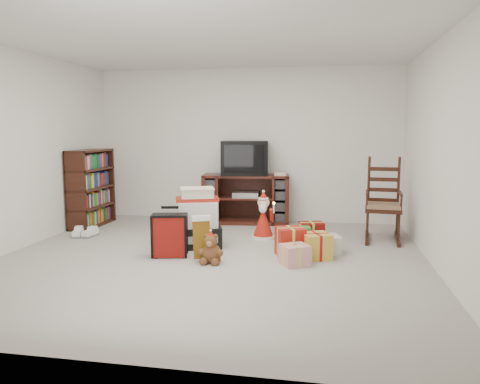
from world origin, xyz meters
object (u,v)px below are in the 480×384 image
bookshelf (91,189)px  gift_pile (197,222)px  tv_stand (246,199)px  red_suitcase (170,235)px  santa_figurine (263,221)px  gift_cluster (307,243)px  teddy_bear (211,250)px  mrs_claus_figurine (192,223)px  sneaker_pair (84,233)px  rocking_chair (382,210)px  crt_television (245,158)px

bookshelf → gift_pile: bookshelf is taller
tv_stand → gift_pile: 1.70m
red_suitcase → santa_figurine: bearing=36.2°
gift_pile → gift_cluster: gift_pile is taller
red_suitcase → teddy_bear: size_ratio=1.79×
gift_pile → mrs_claus_figurine: size_ratio=1.39×
tv_stand → sneaker_pair: 2.54m
rocking_chair → sneaker_pair: 4.19m
tv_stand → crt_television: bearing=-146.5°
santa_figurine → mrs_claus_figurine: 1.00m
santa_figurine → crt_television: (-0.45, 1.04, 0.80)m
rocking_chair → red_suitcase: 2.94m
tv_stand → gift_cluster: (1.06, -1.77, -0.26)m
santa_figurine → gift_cluster: 0.96m
santa_figurine → sneaker_pair: (-2.51, -0.35, -0.21)m
bookshelf → sneaker_pair: 0.96m
rocking_chair → red_suitcase: (-2.59, -1.39, -0.14)m
santa_figurine → teddy_bear: bearing=-107.8°
teddy_bear → sneaker_pair: 2.30m
gift_cluster → bookshelf: bearing=161.9°
mrs_claus_figurine → sneaker_pair: 1.54m
teddy_bear → crt_television: bearing=90.6°
gift_pile → santa_figurine: gift_pile is taller
gift_pile → sneaker_pair: bearing=152.4°
rocking_chair → mrs_claus_figurine: 2.65m
tv_stand → bookshelf: bearing=-170.6°
teddy_bear → mrs_claus_figurine: 1.33m
bookshelf → teddy_bear: size_ratio=3.57×
crt_television → bookshelf: bearing=-173.1°
rocking_chair → mrs_claus_figurine: (-2.62, -0.38, -0.19)m
teddy_bear → crt_television: size_ratio=0.42×
rocking_chair → santa_figurine: bearing=-166.2°
tv_stand → santa_figurine: size_ratio=2.15×
tv_stand → bookshelf: bookshelf is taller
gift_pile → mrs_claus_figurine: 0.54m
red_suitcase → mrs_claus_figurine: bearing=78.4°
red_suitcase → tv_stand: bearing=63.0°
rocking_chair → santa_figurine: size_ratio=1.78×
mrs_claus_figurine → crt_television: crt_television is taller
santa_figurine → gift_cluster: bearing=-48.5°
teddy_bear → tv_stand: bearing=90.2°
tv_stand → rocking_chair: 2.20m
red_suitcase → crt_television: (0.53, 2.17, 0.80)m
gift_pile → teddy_bear: bearing=-82.8°
mrs_claus_figurine → sneaker_pair: bearing=-171.2°
crt_television → tv_stand: bearing=31.3°
rocking_chair → red_suitcase: size_ratio=1.96×
sneaker_pair → crt_television: size_ratio=0.43×
sneaker_pair → rocking_chair: bearing=1.5°
tv_stand → red_suitcase: tv_stand is taller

